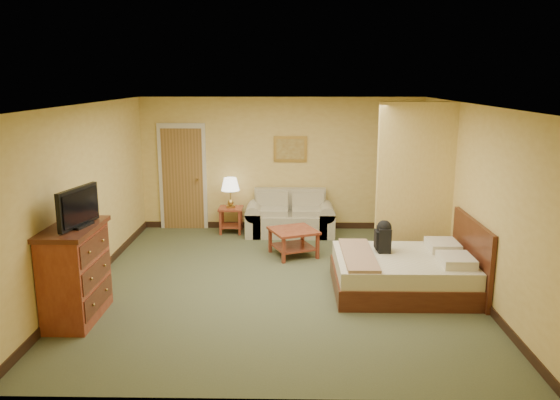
{
  "coord_description": "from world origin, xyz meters",
  "views": [
    {
      "loc": [
        0.17,
        -7.6,
        2.96
      ],
      "look_at": [
        0.02,
        0.6,
        1.12
      ],
      "focal_mm": 35.0,
      "sensor_mm": 36.0,
      "label": 1
    }
  ],
  "objects_px": {
    "coffee_table": "(293,237)",
    "dresser": "(76,273)",
    "bed": "(407,272)",
    "loveseat": "(290,220)"
  },
  "relations": [
    {
      "from": "dresser",
      "to": "coffee_table",
      "type": "bearing_deg",
      "value": 43.14
    },
    {
      "from": "loveseat",
      "to": "dresser",
      "type": "height_order",
      "value": "dresser"
    },
    {
      "from": "loveseat",
      "to": "coffee_table",
      "type": "relative_size",
      "value": 1.8
    },
    {
      "from": "loveseat",
      "to": "coffee_table",
      "type": "bearing_deg",
      "value": -87.41
    },
    {
      "from": "coffee_table",
      "to": "dresser",
      "type": "height_order",
      "value": "dresser"
    },
    {
      "from": "coffee_table",
      "to": "loveseat",
      "type": "bearing_deg",
      "value": 92.59
    },
    {
      "from": "dresser",
      "to": "bed",
      "type": "xyz_separation_m",
      "value": [
        4.3,
        0.99,
        -0.32
      ]
    },
    {
      "from": "loveseat",
      "to": "bed",
      "type": "bearing_deg",
      "value": -60.04
    },
    {
      "from": "dresser",
      "to": "bed",
      "type": "distance_m",
      "value": 4.42
    },
    {
      "from": "loveseat",
      "to": "coffee_table",
      "type": "xyz_separation_m",
      "value": [
        0.06,
        -1.31,
        0.05
      ]
    }
  ]
}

